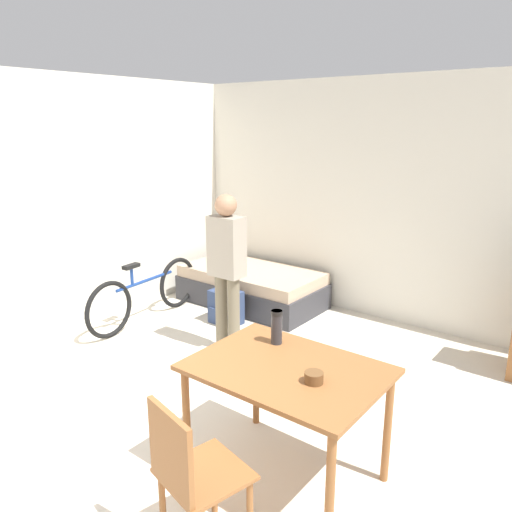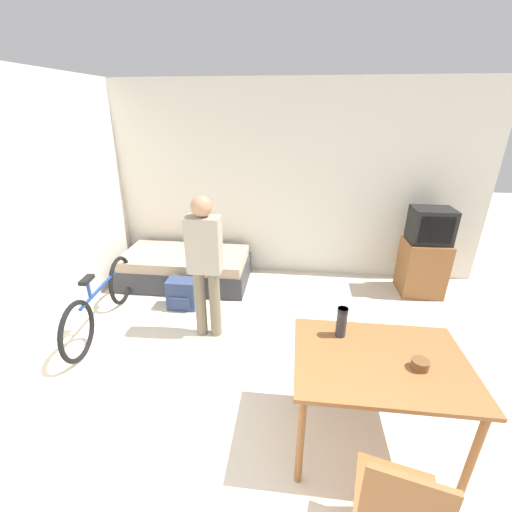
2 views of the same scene
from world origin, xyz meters
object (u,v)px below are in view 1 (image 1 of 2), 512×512
dining_table (287,381)px  wooden_chair (190,472)px  backpack (226,307)px  daybed (252,287)px  person_standing (227,263)px  mate_bowl (314,377)px  bicycle (146,294)px  thermos_flask (277,325)px

dining_table → wooden_chair: (-0.05, -0.79, -0.18)m
dining_table → backpack: 2.64m
daybed → person_standing: person_standing is taller
mate_bowl → bicycle: bearing=157.2°
bicycle → thermos_flask: bearing=-20.9°
dining_table → backpack: dining_table is taller
wooden_chair → thermos_flask: 1.12m
daybed → thermos_flask: 2.93m
dining_table → mate_bowl: mate_bowl is taller
daybed → backpack: size_ratio=4.61×
person_standing → mate_bowl: (1.74, -1.25, -0.10)m
wooden_chair → bicycle: bearing=143.7°
bicycle → mate_bowl: (2.97, -1.25, 0.49)m
dining_table → mate_bowl: 0.27m
dining_table → backpack: bearing=139.5°
thermos_flask → dining_table: bearing=-43.4°
bicycle → backpack: size_ratio=4.44×
daybed → wooden_chair: 3.80m
daybed → mate_bowl: mate_bowl is taller
daybed → person_standing: size_ratio=1.13×
wooden_chair → mate_bowl: bearing=69.4°
dining_table → backpack: (-1.97, 1.68, -0.49)m
thermos_flask → mate_bowl: thermos_flask is taller
mate_bowl → backpack: mate_bowl is taller
daybed → mate_bowl: size_ratio=16.05×
bicycle → mate_bowl: 3.25m
daybed → mate_bowl: 3.44m
wooden_chair → thermos_flask: thermos_flask is taller
dining_table → thermos_flask: size_ratio=4.95×
bicycle → backpack: bearing=33.2°
person_standing → mate_bowl: 2.14m
bicycle → backpack: 0.93m
wooden_chair → daybed: bearing=123.5°
backpack → daybed: bearing=103.7°
daybed → backpack: (0.17, -0.68, -0.03)m
daybed → thermos_flask: size_ratio=7.57×
dining_table → person_standing: (-1.51, 1.18, 0.22)m
daybed → thermos_flask: bearing=-48.4°
daybed → thermos_flask: thermos_flask is taller
dining_table → mate_bowl: size_ratio=10.49×
bicycle → mate_bowl: mate_bowl is taller
wooden_chair → dining_table: bearing=86.5°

